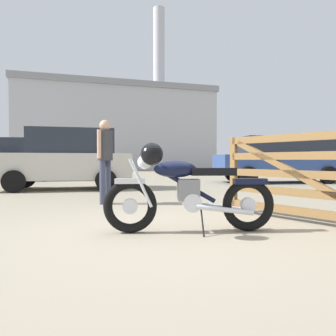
{
  "coord_description": "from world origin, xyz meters",
  "views": [
    {
      "loc": [
        -1.21,
        -3.69,
        0.87
      ],
      "look_at": [
        0.24,
        1.23,
        0.74
      ],
      "focal_mm": 34.6,
      "sensor_mm": 36.0,
      "label": 1
    }
  ],
  "objects_px": {
    "vintage_motorcycle": "(186,192)",
    "timber_gate": "(320,173)",
    "dark_sedan_left": "(66,158)",
    "red_hatchback_near": "(22,159)",
    "bystander": "(105,152)",
    "silver_sedan_mid": "(281,158)"
  },
  "relations": [
    {
      "from": "timber_gate",
      "to": "silver_sedan_mid",
      "type": "bearing_deg",
      "value": -53.7
    },
    {
      "from": "silver_sedan_mid",
      "to": "bystander",
      "type": "bearing_deg",
      "value": 40.51
    },
    {
      "from": "timber_gate",
      "to": "bystander",
      "type": "height_order",
      "value": "bystander"
    },
    {
      "from": "timber_gate",
      "to": "dark_sedan_left",
      "type": "relative_size",
      "value": 0.61
    },
    {
      "from": "vintage_motorcycle",
      "to": "bystander",
      "type": "distance_m",
      "value": 2.96
    },
    {
      "from": "red_hatchback_near",
      "to": "dark_sedan_left",
      "type": "height_order",
      "value": "same"
    },
    {
      "from": "dark_sedan_left",
      "to": "silver_sedan_mid",
      "type": "bearing_deg",
      "value": -173.16
    },
    {
      "from": "timber_gate",
      "to": "dark_sedan_left",
      "type": "distance_m",
      "value": 7.36
    },
    {
      "from": "timber_gate",
      "to": "dark_sedan_left",
      "type": "bearing_deg",
      "value": 5.54
    },
    {
      "from": "vintage_motorcycle",
      "to": "bystander",
      "type": "height_order",
      "value": "bystander"
    },
    {
      "from": "timber_gate",
      "to": "silver_sedan_mid",
      "type": "distance_m",
      "value": 8.44
    },
    {
      "from": "timber_gate",
      "to": "silver_sedan_mid",
      "type": "relative_size",
      "value": 0.49
    },
    {
      "from": "bystander",
      "to": "red_hatchback_near",
      "type": "height_order",
      "value": "red_hatchback_near"
    },
    {
      "from": "vintage_motorcycle",
      "to": "timber_gate",
      "type": "height_order",
      "value": "timber_gate"
    },
    {
      "from": "vintage_motorcycle",
      "to": "dark_sedan_left",
      "type": "height_order",
      "value": "dark_sedan_left"
    },
    {
      "from": "bystander",
      "to": "red_hatchback_near",
      "type": "xyz_separation_m",
      "value": [
        -2.72,
        8.45,
        -0.1
      ]
    },
    {
      "from": "timber_gate",
      "to": "vintage_motorcycle",
      "type": "bearing_deg",
      "value": 65.48
    },
    {
      "from": "silver_sedan_mid",
      "to": "dark_sedan_left",
      "type": "bearing_deg",
      "value": 13.89
    },
    {
      "from": "bystander",
      "to": "dark_sedan_left",
      "type": "bearing_deg",
      "value": 143.84
    },
    {
      "from": "dark_sedan_left",
      "to": "silver_sedan_mid",
      "type": "xyz_separation_m",
      "value": [
        7.84,
        0.58,
        0.02
      ]
    },
    {
      "from": "timber_gate",
      "to": "silver_sedan_mid",
      "type": "height_order",
      "value": "silver_sedan_mid"
    },
    {
      "from": "bystander",
      "to": "dark_sedan_left",
      "type": "relative_size",
      "value": 0.42
    }
  ]
}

